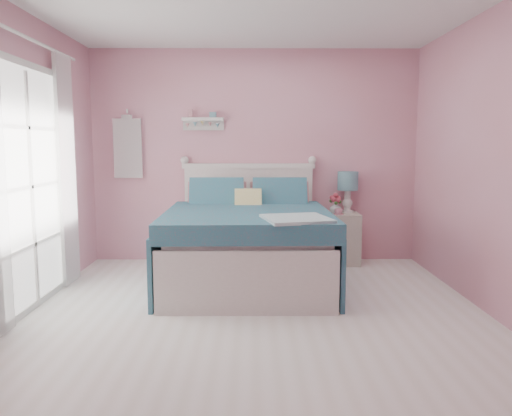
{
  "coord_description": "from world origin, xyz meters",
  "views": [
    {
      "loc": [
        -0.02,
        -3.95,
        1.45
      ],
      "look_at": [
        0.01,
        1.2,
        0.79
      ],
      "focal_mm": 35.0,
      "sensor_mm": 36.0,
      "label": 1
    }
  ],
  "objects_px": {
    "table_lamp": "(348,184)",
    "teacup": "(338,212)",
    "nightstand": "(341,238)",
    "vase": "(335,207)",
    "bed": "(248,244)"
  },
  "relations": [
    {
      "from": "table_lamp",
      "to": "teacup",
      "type": "xyz_separation_m",
      "value": [
        -0.15,
        -0.23,
        -0.31
      ]
    },
    {
      "from": "nightstand",
      "to": "vase",
      "type": "distance_m",
      "value": 0.39
    },
    {
      "from": "vase",
      "to": "teacup",
      "type": "bearing_deg",
      "value": -80.56
    },
    {
      "from": "nightstand",
      "to": "teacup",
      "type": "height_order",
      "value": "teacup"
    },
    {
      "from": "vase",
      "to": "teacup",
      "type": "height_order",
      "value": "vase"
    },
    {
      "from": "bed",
      "to": "vase",
      "type": "bearing_deg",
      "value": 36.62
    },
    {
      "from": "bed",
      "to": "teacup",
      "type": "xyz_separation_m",
      "value": [
        1.07,
        0.69,
        0.25
      ]
    },
    {
      "from": "bed",
      "to": "teacup",
      "type": "relative_size",
      "value": 22.63
    },
    {
      "from": "nightstand",
      "to": "table_lamp",
      "type": "distance_m",
      "value": 0.67
    },
    {
      "from": "nightstand",
      "to": "vase",
      "type": "height_order",
      "value": "vase"
    },
    {
      "from": "vase",
      "to": "table_lamp",
      "type": "bearing_deg",
      "value": 34.53
    },
    {
      "from": "nightstand",
      "to": "teacup",
      "type": "relative_size",
      "value": 6.67
    },
    {
      "from": "nightstand",
      "to": "table_lamp",
      "type": "xyz_separation_m",
      "value": [
        0.09,
        0.1,
        0.66
      ]
    },
    {
      "from": "table_lamp",
      "to": "nightstand",
      "type": "bearing_deg",
      "value": -132.91
    },
    {
      "from": "table_lamp",
      "to": "vase",
      "type": "height_order",
      "value": "table_lamp"
    }
  ]
}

